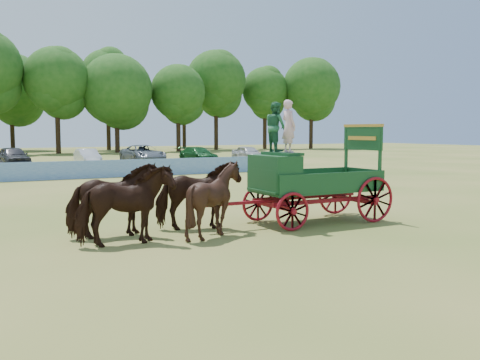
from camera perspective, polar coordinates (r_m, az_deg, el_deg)
name	(u,v)px	position (r m, az deg, el deg)	size (l,w,h in m)	color
ground	(298,220)	(16.86, 6.19, -4.26)	(160.00, 160.00, 0.00)	#9C8446
horse_lead_left	(125,205)	(13.23, -12.17, -2.67)	(1.06, 2.32, 1.96)	black
horse_lead_right	(113,200)	(14.28, -13.40, -2.12)	(1.06, 2.32, 1.96)	black
horse_wheel_left	(214,199)	(14.08, -2.74, -2.08)	(1.59, 1.78, 1.96)	black
horse_wheel_right	(198,195)	(15.07, -4.55, -1.61)	(1.06, 2.32, 1.96)	black
farm_dray	(296,171)	(15.99, 6.01, 0.98)	(6.00, 2.00, 3.65)	maroon
sponsor_banner	(113,169)	(32.87, -13.38, 1.19)	(26.00, 0.08, 1.05)	#1F5BA8
parked_cars	(8,158)	(44.12, -23.55, 2.19)	(42.69, 7.04, 1.60)	silver
treeline	(17,79)	(74.39, -22.72, 9.95)	(92.47, 22.85, 14.99)	#382314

